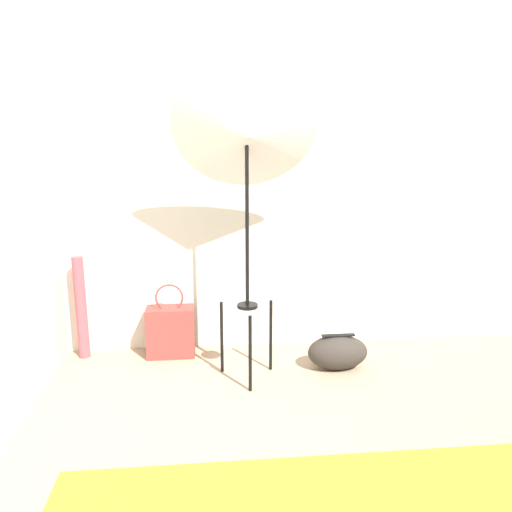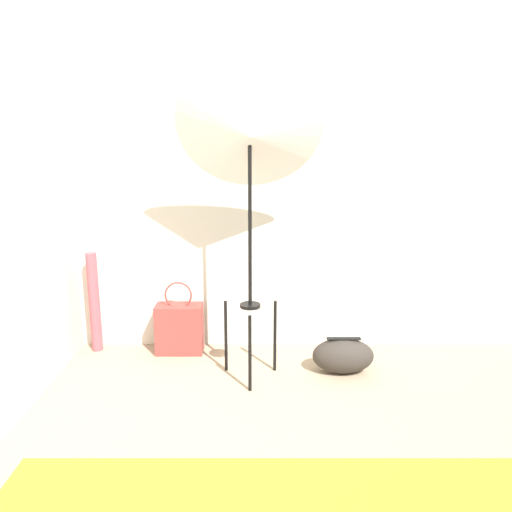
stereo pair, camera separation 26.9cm
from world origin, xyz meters
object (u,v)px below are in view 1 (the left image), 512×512
photo_umbrella (247,133)px  tote_bag (171,331)px  paper_roll (81,308)px  duffel_bag (338,352)px

photo_umbrella → tote_bag: 1.43m
tote_bag → photo_umbrella: bearing=-37.3°
photo_umbrella → tote_bag: photo_umbrella is taller
paper_roll → duffel_bag: bearing=-11.8°
photo_umbrella → duffel_bag: photo_umbrella is taller
tote_bag → paper_roll: paper_roll is taller
photo_umbrella → duffel_bag: size_ratio=4.90×
tote_bag → duffel_bag: size_ratio=1.31×
photo_umbrella → paper_roll: photo_umbrella is taller
duffel_bag → paper_roll: 1.70m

